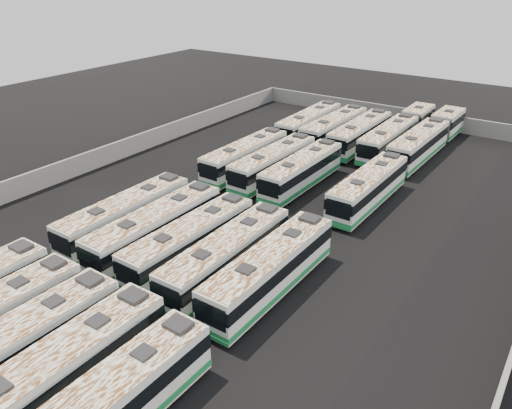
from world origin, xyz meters
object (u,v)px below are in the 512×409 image
at_px(bus_front_right, 58,376).
at_px(bus_midfront_center, 190,241).
at_px(bus_midback_center, 302,171).
at_px(bus_midback_far_right, 368,188).
at_px(bus_midfront_far_left, 126,216).
at_px(bus_midfront_right, 227,256).
at_px(bus_midfront_far_right, 270,270).
at_px(bus_midfront_left, 156,228).
at_px(bus_back_far_left, 309,124).
at_px(bus_back_right, 399,132).
at_px(bus_back_left, 334,129).
at_px(bus_midback_far_left, 245,156).
at_px(bus_midback_left, 273,163).
at_px(bus_back_far_right, 429,137).
at_px(bus_front_center, 14,351).
at_px(bus_back_center, 360,134).

xyz_separation_m(bus_front_right, bus_midfront_center, (-3.60, 14.44, -0.08)).
distance_m(bus_midback_center, bus_midback_far_right, 7.35).
height_order(bus_midfront_far_left, bus_midfront_right, same).
height_order(bus_midfront_far_left, bus_midfront_far_right, bus_midfront_far_right).
relative_size(bus_front_right, bus_midfront_left, 1.01).
height_order(bus_front_right, bus_back_far_left, same).
xyz_separation_m(bus_midback_far_right, bus_back_right, (-3.69, 18.13, 0.02)).
bearing_deg(bus_back_left, bus_midfront_far_right, -69.70).
distance_m(bus_midfront_far_left, bus_midfront_right, 10.95).
bearing_deg(bus_midfront_far_right, bus_midback_far_right, 90.17).
bearing_deg(bus_back_left, bus_midback_far_left, -102.75).
relative_size(bus_midfront_far_left, bus_back_left, 0.97).
bearing_deg(bus_back_far_left, bus_midback_left, -76.94).
bearing_deg(bus_back_right, bus_midback_center, -101.54).
xyz_separation_m(bus_midfront_right, bus_midback_far_left, (-10.88, 17.44, -0.02)).
distance_m(bus_midfront_center, bus_back_far_right, 35.94).
relative_size(bus_midback_center, bus_back_right, 0.63).
distance_m(bus_midfront_right, bus_back_far_right, 35.50).
relative_size(bus_front_center, bus_midback_left, 1.01).
bearing_deg(bus_midback_far_left, bus_back_right, 59.45).
bearing_deg(bus_front_center, bus_back_far_left, 99.45).
relative_size(bus_midfront_left, bus_back_left, 0.99).
height_order(bus_front_center, bus_midfront_left, bus_midfront_left).
bearing_deg(bus_back_left, bus_back_far_left, -178.19).
distance_m(bus_midfront_center, bus_back_right, 35.42).
bearing_deg(bus_midfront_right, bus_back_center, 95.90).
bearing_deg(bus_back_far_right, bus_midback_far_left, -127.97).
height_order(bus_midfront_far_right, bus_midback_far_left, bus_midfront_far_right).
xyz_separation_m(bus_front_right, bus_midfront_right, (0.08, 14.30, -0.04)).
distance_m(bus_midfront_left, bus_midback_center, 17.70).
relative_size(bus_back_left, bus_back_center, 1.01).
relative_size(bus_back_far_left, bus_back_right, 0.66).
bearing_deg(bus_back_left, bus_back_right, 27.35).
bearing_deg(bus_midfront_far_right, bus_midfront_left, -178.79).
height_order(bus_midfront_far_left, bus_midback_center, bus_midfront_far_left).
relative_size(bus_front_right, bus_back_left, 1.00).
height_order(bus_midfront_center, bus_back_far_left, bus_back_far_left).
relative_size(bus_midback_far_left, bus_back_far_left, 0.97).
xyz_separation_m(bus_back_center, bus_back_far_right, (7.40, 3.57, 0.01)).
relative_size(bus_midfront_far_right, bus_back_right, 0.65).
xyz_separation_m(bus_back_far_left, bus_back_center, (7.20, -0.07, -0.01)).
xyz_separation_m(bus_midfront_left, bus_midback_center, (3.53, 17.35, -0.07)).
xyz_separation_m(bus_midback_far_right, bus_back_center, (-7.32, 14.49, 0.05)).
bearing_deg(bus_midfront_far_right, bus_back_right, 96.22).
bearing_deg(bus_midfront_far_left, bus_midback_center, 67.16).
xyz_separation_m(bus_midfront_left, bus_back_right, (7.18, 35.32, -0.02)).
xyz_separation_m(bus_midback_far_right, bus_back_left, (-10.92, 14.59, 0.06)).
distance_m(bus_midfront_right, bus_midfront_far_right, 3.61).
relative_size(bus_front_right, bus_midfront_far_left, 1.02).
bearing_deg(bus_back_left, bus_front_right, -79.83).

